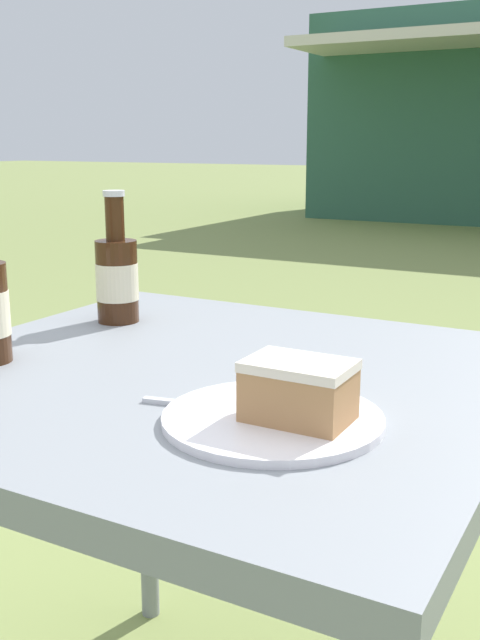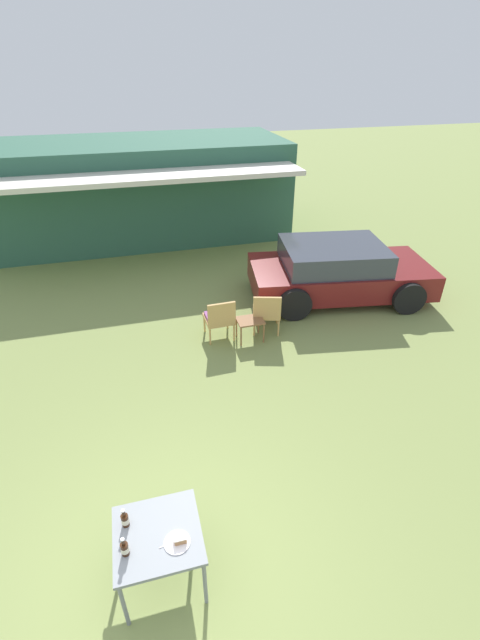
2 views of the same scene
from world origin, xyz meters
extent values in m
plane|color=olive|center=(0.00, 0.00, 0.00)|extent=(60.00, 60.00, 0.00)
cube|color=#2D5B47|center=(0.51, 10.53, 1.34)|extent=(8.53, 3.46, 2.68)
cube|color=silver|center=(0.51, 8.20, 2.20)|extent=(8.10, 1.20, 0.12)
cube|color=maroon|center=(4.53, 5.24, 0.47)|extent=(4.15, 2.40, 0.56)
cube|color=#383D47|center=(4.34, 5.27, 0.99)|extent=(2.39, 1.98, 0.47)
cylinder|color=black|center=(5.87, 5.98, 0.35)|extent=(0.72, 0.31, 0.70)
cylinder|color=black|center=(5.58, 4.13, 0.35)|extent=(0.72, 0.31, 0.70)
cylinder|color=black|center=(3.47, 6.36, 0.35)|extent=(0.72, 0.31, 0.70)
cylinder|color=black|center=(3.18, 4.50, 0.35)|extent=(0.72, 0.31, 0.70)
cylinder|color=tan|center=(1.78, 4.52, 0.18)|extent=(0.04, 0.04, 0.36)
cylinder|color=tan|center=(1.31, 4.51, 0.18)|extent=(0.04, 0.04, 0.36)
cylinder|color=tan|center=(1.79, 4.05, 0.18)|extent=(0.04, 0.04, 0.36)
cylinder|color=tan|center=(1.32, 4.03, 0.18)|extent=(0.04, 0.04, 0.36)
cube|color=tan|center=(1.55, 4.28, 0.39)|extent=(0.54, 0.55, 0.06)
cube|color=tan|center=(1.56, 4.04, 0.64)|extent=(0.53, 0.07, 0.43)
cube|color=#995193|center=(1.55, 4.28, 0.45)|extent=(0.49, 0.47, 0.05)
cylinder|color=tan|center=(2.80, 4.44, 0.18)|extent=(0.04, 0.04, 0.36)
cylinder|color=tan|center=(2.35, 4.57, 0.18)|extent=(0.04, 0.04, 0.36)
cylinder|color=tan|center=(2.66, 3.98, 0.18)|extent=(0.04, 0.04, 0.36)
cylinder|color=tan|center=(2.21, 4.12, 0.18)|extent=(0.04, 0.04, 0.36)
cube|color=tan|center=(2.51, 4.28, 0.39)|extent=(0.65, 0.66, 0.06)
cube|color=tan|center=(2.44, 4.05, 0.64)|extent=(0.52, 0.20, 0.43)
cube|color=brown|center=(2.10, 4.01, 0.42)|extent=(0.50, 0.39, 0.03)
cylinder|color=brown|center=(1.88, 3.84, 0.20)|extent=(0.03, 0.03, 0.41)
cylinder|color=brown|center=(2.32, 3.84, 0.20)|extent=(0.03, 0.03, 0.41)
cylinder|color=brown|center=(1.88, 4.18, 0.20)|extent=(0.03, 0.03, 0.41)
cylinder|color=brown|center=(2.32, 4.18, 0.20)|extent=(0.03, 0.03, 0.41)
cube|color=gray|center=(0.00, 0.00, 0.72)|extent=(0.84, 0.81, 0.04)
cylinder|color=gray|center=(-0.38, -0.37, 0.35)|extent=(0.04, 0.04, 0.70)
cylinder|color=gray|center=(0.38, -0.37, 0.35)|extent=(0.04, 0.04, 0.70)
cylinder|color=gray|center=(-0.38, 0.37, 0.35)|extent=(0.04, 0.04, 0.70)
cylinder|color=gray|center=(0.38, 0.37, 0.35)|extent=(0.04, 0.04, 0.70)
cylinder|color=white|center=(0.17, -0.14, 0.74)|extent=(0.25, 0.25, 0.01)
cube|color=#AD7A4C|center=(0.21, -0.14, 0.78)|extent=(0.11, 0.08, 0.06)
cube|color=silver|center=(0.21, -0.14, 0.81)|extent=(0.12, 0.08, 0.01)
cylinder|color=#381E0F|center=(-0.28, 0.17, 0.81)|extent=(0.07, 0.07, 0.14)
cylinder|color=#381E0F|center=(-0.28, 0.17, 0.92)|extent=(0.03, 0.03, 0.08)
cylinder|color=silver|center=(-0.28, 0.17, 0.96)|extent=(0.04, 0.04, 0.01)
cylinder|color=beige|center=(-0.28, 0.17, 0.81)|extent=(0.07, 0.07, 0.06)
cylinder|color=#381E0F|center=(-0.30, -0.12, 0.81)|extent=(0.07, 0.07, 0.14)
cylinder|color=#381E0F|center=(-0.30, -0.12, 0.92)|extent=(0.03, 0.03, 0.08)
cylinder|color=silver|center=(-0.30, -0.12, 0.96)|extent=(0.04, 0.04, 0.01)
cylinder|color=beige|center=(-0.30, -0.12, 0.81)|extent=(0.07, 0.07, 0.06)
cube|color=silver|center=(0.10, -0.13, 0.74)|extent=(0.20, 0.05, 0.01)
camera|label=1|loc=(0.53, -0.85, 1.05)|focal=42.00mm
camera|label=2|loc=(0.14, -2.54, 4.64)|focal=24.00mm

